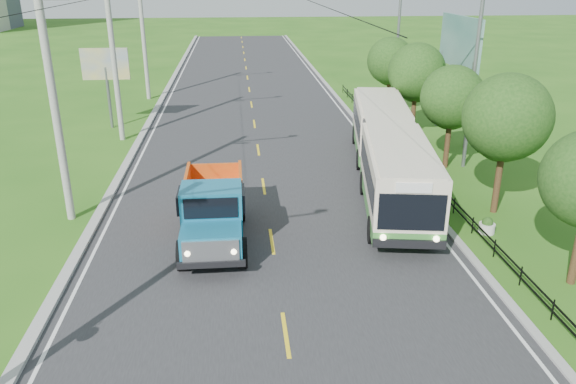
{
  "coord_description": "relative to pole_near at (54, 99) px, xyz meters",
  "views": [
    {
      "loc": [
        -1.2,
        -13.45,
        9.75
      ],
      "look_at": [
        0.66,
        6.37,
        1.9
      ],
      "focal_mm": 35.0,
      "sensor_mm": 36.0,
      "label": 1
    }
  ],
  "objects": [
    {
      "name": "edge_line_left",
      "position": [
        1.61,
        11.0,
        -5.07
      ],
      "size": [
        0.12,
        120.0,
        0.0
      ],
      "primitive_type": "cube",
      "color": "silver",
      "rests_on": "road"
    },
    {
      "name": "streetlight_mid",
      "position": [
        18.9,
        5.0,
        -0.19
      ],
      "size": [
        3.02,
        0.2,
        9.07
      ],
      "color": "slate",
      "rests_on": "ground"
    },
    {
      "name": "pole_far",
      "position": [
        0.0,
        24.0,
        0.0
      ],
      "size": [
        3.51,
        0.32,
        10.0
      ],
      "color": "gray",
      "rests_on": "ground"
    },
    {
      "name": "planter_mid",
      "position": [
        16.86,
        5.0,
        -4.81
      ],
      "size": [
        0.64,
        0.64,
        0.67
      ],
      "color": "silver",
      "rests_on": "ground"
    },
    {
      "name": "ground",
      "position": [
        8.26,
        -9.0,
        -5.09
      ],
      "size": [
        240.0,
        240.0,
        0.0
      ],
      "primitive_type": "plane",
      "color": "#285D16",
      "rests_on": "ground"
    },
    {
      "name": "tree_back",
      "position": [
        18.12,
        17.14,
        -1.44
      ],
      "size": [
        3.3,
        3.36,
        5.5
      ],
      "color": "#382314",
      "rests_on": "ground"
    },
    {
      "name": "bus",
      "position": [
        14.28,
        2.89,
        -3.22
      ],
      "size": [
        5.07,
        16.31,
        3.11
      ],
      "rotation": [
        0.0,
        0.0,
        -0.16
      ],
      "color": "#387D32",
      "rests_on": "ground"
    },
    {
      "name": "road",
      "position": [
        8.26,
        11.0,
        -5.08
      ],
      "size": [
        14.0,
        120.0,
        0.02
      ],
      "primitive_type": "cube",
      "color": "#28282B",
      "rests_on": "ground"
    },
    {
      "name": "billboard_left",
      "position": [
        -1.24,
        15.0,
        -1.23
      ],
      "size": [
        3.0,
        0.2,
        5.2
      ],
      "color": "slate",
      "rests_on": "ground"
    },
    {
      "name": "pole_near",
      "position": [
        0.0,
        0.0,
        0.0
      ],
      "size": [
        3.51,
        0.32,
        10.0
      ],
      "color": "gray",
      "rests_on": "ground"
    },
    {
      "name": "railing_right",
      "position": [
        16.26,
        5.0,
        -4.79
      ],
      "size": [
        0.04,
        40.0,
        0.6
      ],
      "primitive_type": "cube",
      "color": "black",
      "rests_on": "ground"
    },
    {
      "name": "edge_line_right",
      "position": [
        14.91,
        11.0,
        -5.07
      ],
      "size": [
        0.12,
        120.0,
        0.0
      ],
      "primitive_type": "cube",
      "color": "silver",
      "rests_on": "road"
    },
    {
      "name": "curb_right",
      "position": [
        15.41,
        11.0,
        -5.04
      ],
      "size": [
        0.3,
        120.0,
        0.1
      ],
      "primitive_type": "cube",
      "color": "#9E9E99",
      "rests_on": "ground"
    },
    {
      "name": "billboard_right",
      "position": [
        20.56,
        11.0,
        0.25
      ],
      "size": [
        0.24,
        6.0,
        7.3
      ],
      "color": "slate",
      "rests_on": "ground"
    },
    {
      "name": "dump_truck",
      "position": [
        6.06,
        -2.73,
        -3.63
      ],
      "size": [
        2.43,
        6.15,
        2.58
      ],
      "rotation": [
        0.0,
        0.0,
        -0.0
      ],
      "color": "#17698C",
      "rests_on": "ground"
    },
    {
      "name": "streetlight_far",
      "position": [
        18.9,
        19.0,
        -0.19
      ],
      "size": [
        3.02,
        0.2,
        9.07
      ],
      "color": "slate",
      "rests_on": "ground"
    },
    {
      "name": "curb_left",
      "position": [
        1.06,
        11.0,
        -5.02
      ],
      "size": [
        0.4,
        120.0,
        0.15
      ],
      "primitive_type": "cube",
      "color": "#9E9E99",
      "rests_on": "ground"
    },
    {
      "name": "planter_far",
      "position": [
        16.86,
        13.0,
        -4.81
      ],
      "size": [
        0.64,
        0.64,
        0.67
      ],
      "color": "silver",
      "rests_on": "ground"
    },
    {
      "name": "planter_near",
      "position": [
        16.86,
        -3.0,
        -4.81
      ],
      "size": [
        0.64,
        0.64,
        0.67
      ],
      "color": "silver",
      "rests_on": "ground"
    },
    {
      "name": "tree_third",
      "position": [
        18.12,
        -0.86,
        -1.11
      ],
      "size": [
        3.6,
        3.62,
        6.0
      ],
      "color": "#382314",
      "rests_on": "ground"
    },
    {
      "name": "centre_dash",
      "position": [
        8.26,
        -9.0,
        -5.07
      ],
      "size": [
        0.12,
        2.2,
        0.0
      ],
      "primitive_type": "cube",
      "color": "yellow",
      "rests_on": "road"
    },
    {
      "name": "pole_mid",
      "position": [
        0.0,
        12.0,
        0.0
      ],
      "size": [
        3.51,
        0.32,
        10.0
      ],
      "color": "gray",
      "rests_on": "ground"
    },
    {
      "name": "tree_fourth",
      "position": [
        18.12,
        5.14,
        -1.51
      ],
      "size": [
        3.24,
        3.31,
        5.4
      ],
      "color": "#382314",
      "rests_on": "ground"
    },
    {
      "name": "tree_fifth",
      "position": [
        18.12,
        11.14,
        -1.24
      ],
      "size": [
        3.48,
        3.52,
        5.8
      ],
      "color": "#382314",
      "rests_on": "ground"
    }
  ]
}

